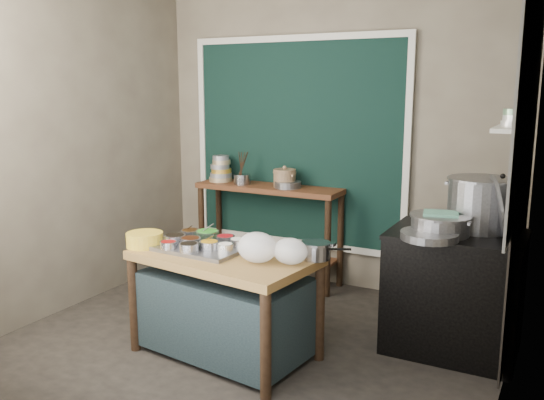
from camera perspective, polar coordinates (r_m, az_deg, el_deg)
The scene contains 30 objects.
floor at distance 4.50m, azimuth -1.86°, elevation -13.79°, with size 3.50×3.00×0.02m, color #2B2621.
back_wall at distance 5.46m, azimuth 5.95°, elevation 6.00°, with size 3.50×0.02×2.80m, color #746B59.
left_wall at distance 5.20m, azimuth -19.13°, elevation 5.19°, with size 0.02×3.00×2.80m, color #746B59.
right_wall at distance 3.58m, azimuth 23.31°, elevation 2.43°, with size 0.02×3.00×2.80m, color #746B59.
curtain_panel at distance 5.57m, azimuth 2.43°, elevation 5.64°, with size 2.10×0.02×1.90m, color black.
curtain_frame at distance 5.56m, azimuth 2.39°, elevation 5.63°, with size 2.22×0.03×2.02m, color beige, non-canonical shape.
tile_panel at distance 4.10m, azimuth 24.12°, elevation 9.70°, with size 0.02×1.70×1.70m, color #B2B2AA.
soot_patch at distance 4.36m, azimuth 23.07°, elevation -5.54°, with size 0.01×1.30×1.30m, color black.
wall_shelf at distance 4.41m, azimuth 22.77°, elevation 6.58°, with size 0.22×0.70×0.03m, color beige.
prep_table at distance 4.14m, azimuth -4.68°, elevation -10.31°, with size 1.25×0.72×0.75m, color olive.
back_counter at distance 5.64m, azimuth -0.31°, elevation -3.31°, with size 1.45×0.40×0.95m, color #572D19.
stove_block at distance 4.39m, azimuth 17.56°, elevation -8.81°, with size 0.90×0.68×0.85m, color black.
stove_top at distance 4.27m, azimuth 17.90°, elevation -3.24°, with size 0.92×0.69×0.03m, color black.
condiment_tray at distance 4.14m, azimuth -7.00°, elevation -4.67°, with size 0.63×0.45×0.03m, color gray.
condiment_bowls at distance 4.15m, azimuth -7.14°, elevation -4.00°, with size 0.58×0.46×0.07m.
yellow_basin at distance 4.27m, azimuth -12.51°, elevation -3.84°, with size 0.26×0.26×0.10m, color gold.
saucepan at distance 3.88m, azimuth 4.34°, elevation -5.01°, with size 0.21×0.21×0.12m, color gray, non-canonical shape.
plastic_bag_a at distance 3.79m, azimuth -1.47°, elevation -4.71°, with size 0.27×0.23×0.20m, color white.
plastic_bag_b at distance 3.75m, azimuth 1.83°, elevation -5.09°, with size 0.23×0.20×0.17m, color white.
bowl_stack at distance 5.80m, azimuth -5.11°, elevation 2.97°, with size 0.23×0.23×0.26m.
utensil_cup at distance 5.61m, azimuth -2.96°, elevation 2.06°, with size 0.16×0.16×0.10m, color gray.
ceramic_crock at distance 5.44m, azimuth 1.25°, elevation 2.07°, with size 0.23×0.23×0.15m, color #836547, non-canonical shape.
wide_bowl at distance 5.41m, azimuth 1.59°, elevation 1.53°, with size 0.25×0.25×0.06m, color gray.
stock_pot at distance 4.35m, azimuth 19.91°, elevation -0.37°, with size 0.48×0.48×0.38m, color gray, non-canonical shape.
pot_lid at distance 4.22m, azimuth 21.44°, elevation -0.47°, with size 0.43×0.43×0.02m, color gray.
steamer at distance 4.15m, azimuth 16.33°, elevation -2.35°, with size 0.43×0.43×0.14m, color gray, non-canonical shape.
green_cloth at distance 4.13m, azimuth 16.39°, elevation -1.29°, with size 0.23×0.18×0.02m, color #5C9E75.
shallow_pan at distance 4.00m, azimuth 15.32°, elevation -3.43°, with size 0.38×0.38×0.05m, color gray.
shelf_bowl_stack at distance 4.31m, azimuth 22.72°, elevation 7.46°, with size 0.15×0.15×0.12m.
shelf_bowl_green at distance 4.63m, azimuth 23.08°, elevation 7.25°, with size 0.15×0.15×0.05m, color gray.
Camera 1 is at (2.03, -3.54, 1.89)m, focal length 38.00 mm.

